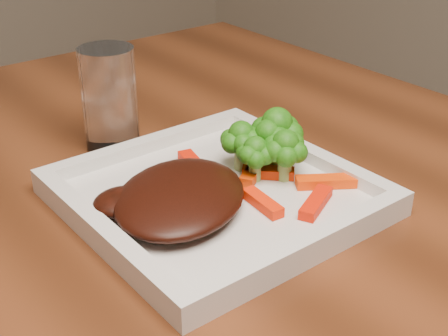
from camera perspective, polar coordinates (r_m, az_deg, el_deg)
plate at (r=0.62m, az=-0.72°, el=-2.79°), size 0.27×0.27×0.01m
steak at (r=0.59m, az=-4.04°, el=-2.63°), size 0.19×0.19×0.03m
broccoli_0 at (r=0.65m, az=1.58°, el=2.69°), size 0.07×0.07×0.07m
broccoli_1 at (r=0.66m, az=4.82°, el=2.72°), size 0.07×0.07×0.06m
broccoli_2 at (r=0.64m, az=5.61°, el=1.34°), size 0.05×0.05×0.06m
broccoli_3 at (r=0.63m, az=2.88°, el=1.38°), size 0.06×0.06×0.06m
carrot_0 at (r=0.60m, az=8.40°, el=-3.16°), size 0.06×0.04×0.01m
carrot_1 at (r=0.64m, az=9.31°, el=-1.23°), size 0.06×0.05×0.01m
carrot_2 at (r=0.60m, az=3.54°, el=-3.17°), size 0.02×0.05×0.01m
carrot_3 at (r=0.71m, az=3.67°, el=2.04°), size 0.06×0.02×0.01m
carrot_4 at (r=0.66m, az=-2.74°, el=0.30°), size 0.03×0.06×0.01m
carrot_5 at (r=0.65m, az=4.07°, el=-0.41°), size 0.05×0.05×0.01m
carrot_6 at (r=0.65m, az=2.70°, el=-0.35°), size 0.05×0.04×0.01m
drinking_glass at (r=0.73m, az=-10.42°, el=6.25°), size 0.08×0.08×0.12m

